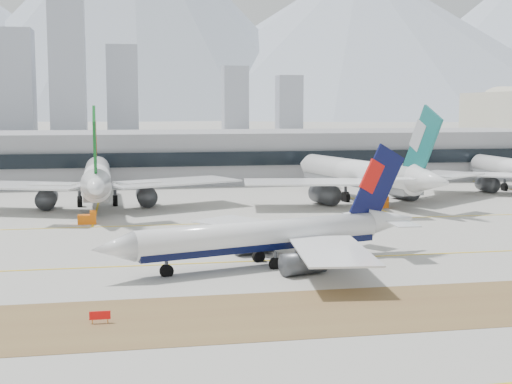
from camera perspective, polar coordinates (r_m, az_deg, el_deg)
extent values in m
plane|color=#A4A29A|center=(111.91, 2.60, -4.88)|extent=(3000.00, 3000.00, 0.00)
cube|color=brown|center=(81.97, 7.76, -9.32)|extent=(360.00, 18.00, 0.06)
cube|color=yellow|center=(107.14, 3.21, -5.40)|extent=(360.00, 0.45, 0.04)
cube|color=yellow|center=(140.79, -0.17, -2.43)|extent=(360.00, 0.45, 0.04)
cylinder|color=white|center=(101.97, 0.36, -3.46)|extent=(37.04, 14.23, 4.09)
cube|color=black|center=(102.17, 0.36, -4.08)|extent=(36.15, 13.44, 1.84)
cone|color=white|center=(94.37, -11.42, -4.44)|extent=(6.61, 5.50, 4.09)
cone|color=white|center=(113.90, 10.67, -2.23)|extent=(9.11, 6.22, 4.09)
cube|color=white|center=(114.17, -0.06, -2.66)|extent=(19.67, 21.55, 0.25)
cube|color=white|center=(117.18, 8.49, -1.78)|extent=(6.21, 6.77, 0.16)
cylinder|color=#3F4247|center=(110.33, -0.16, -4.18)|extent=(6.83, 4.66, 3.06)
cube|color=#3F4247|center=(110.10, -0.16, -3.55)|extent=(2.58, 1.01, 1.43)
cube|color=white|center=(94.77, 6.08, -4.67)|extent=(11.28, 20.99, 0.25)
cube|color=white|center=(108.77, 11.71, -2.52)|extent=(3.83, 5.84, 0.16)
cylinder|color=#3F4247|center=(97.31, 3.82, -5.70)|extent=(6.83, 4.66, 3.06)
cube|color=#3F4247|center=(97.05, 3.82, -4.99)|extent=(2.58, 1.01, 1.43)
cube|color=#090D3B|center=(111.61, 9.67, 0.56)|extent=(9.80, 3.14, 12.79)
cube|color=red|center=(110.86, 9.25, 1.24)|extent=(4.51, 1.69, 5.48)
cylinder|color=#3F4247|center=(97.16, -7.17, -6.00)|extent=(0.49, 0.49, 2.45)
cylinder|color=black|center=(97.27, -7.16, -6.30)|extent=(1.96, 1.19, 1.84)
cylinder|color=#3F4247|center=(100.77, 1.58, -5.48)|extent=(0.49, 0.49, 2.45)
cylinder|color=black|center=(100.88, 1.57, -5.77)|extent=(1.96, 1.19, 1.84)
cylinder|color=#3F4247|center=(105.38, 0.21, -4.93)|extent=(0.49, 0.49, 2.45)
cylinder|color=black|center=(105.48, 0.21, -5.20)|extent=(1.96, 1.19, 1.84)
cylinder|color=white|center=(167.91, -12.60, 1.22)|extent=(7.38, 46.39, 6.12)
cube|color=slate|center=(168.08, -12.59, 0.65)|extent=(6.44, 45.44, 2.75)
cone|color=white|center=(194.45, -12.55, 1.97)|extent=(6.31, 7.23, 6.12)
cone|color=white|center=(139.72, -12.70, 0.42)|extent=(6.40, 10.44, 6.12)
cube|color=white|center=(161.93, -6.76, 0.81)|extent=(32.29, 24.07, 0.37)
cube|color=white|center=(141.72, -9.48, 0.77)|extent=(9.57, 7.10, 0.24)
cylinder|color=#3F4247|center=(164.93, -8.75, -0.29)|extent=(4.80, 7.83, 4.59)
cube|color=#3F4247|center=(164.71, -8.76, 0.34)|extent=(0.55, 3.22, 2.14)
cube|color=white|center=(162.26, -18.45, 0.51)|extent=(32.21, 22.86, 0.37)
cube|color=white|center=(141.90, -15.90, 0.61)|extent=(9.48, 6.73, 0.24)
cylinder|color=#3F4247|center=(165.15, -16.40, -0.48)|extent=(4.80, 7.83, 4.59)
cube|color=#3F4247|center=(164.93, -16.42, 0.15)|extent=(0.55, 3.22, 2.14)
cube|color=#0B5119|center=(142.32, -12.76, 3.47)|extent=(0.90, 12.80, 16.40)
cube|color=#CE3D0C|center=(143.52, -12.78, 4.21)|extent=(0.83, 5.78, 7.02)
cylinder|color=#3F4247|center=(185.89, -12.53, 0.24)|extent=(0.73, 0.73, 3.67)
cylinder|color=black|center=(185.98, -12.52, 0.00)|extent=(1.15, 2.78, 2.75)
cylinder|color=#3F4247|center=(167.26, -13.93, -0.53)|extent=(0.73, 0.73, 3.67)
cylinder|color=black|center=(167.36, -13.92, -0.79)|extent=(1.15, 2.78, 2.75)
cylinder|color=#3F4247|center=(167.18, -11.20, -0.46)|extent=(0.73, 0.73, 3.67)
cylinder|color=black|center=(167.28, -11.20, -0.72)|extent=(1.15, 2.78, 2.75)
cylinder|color=white|center=(174.79, 8.11, 1.55)|extent=(16.67, 46.78, 6.16)
cube|color=slate|center=(174.95, 8.10, 1.00)|extent=(15.56, 45.66, 2.77)
cone|color=white|center=(198.01, 4.00, 2.22)|extent=(7.63, 8.34, 6.16)
cone|color=white|center=(151.40, 13.81, 0.90)|extent=(8.37, 11.49, 6.16)
cube|color=white|center=(178.73, 13.81, 1.24)|extent=(31.99, 28.15, 0.37)
cube|color=white|center=(157.84, 15.69, 1.25)|extent=(9.73, 8.35, 0.25)
cylinder|color=#3F4247|center=(178.26, 11.76, 0.18)|extent=(6.28, 8.62, 4.62)
cube|color=#3F4247|center=(178.06, 11.77, 0.77)|extent=(1.19, 3.26, 2.16)
cube|color=white|center=(160.68, 4.35, 0.81)|extent=(31.31, 17.91, 0.37)
cube|color=white|center=(148.20, 10.90, 1.03)|extent=(8.98, 5.23, 0.25)
cylinder|color=#3F4247|center=(166.41, 5.52, -0.17)|extent=(6.28, 8.62, 4.62)
cube|color=#3F4247|center=(166.19, 5.53, 0.46)|extent=(1.19, 3.26, 2.16)
cube|color=#16605F|center=(153.41, 13.15, 3.74)|extent=(3.49, 12.67, 16.53)
cube|color=#A5A8AE|center=(154.37, 12.88, 4.43)|extent=(1.99, 5.81, 7.08)
cylinder|color=#3F4247|center=(190.47, 5.27, 0.53)|extent=(0.74, 0.74, 3.70)
cylinder|color=black|center=(190.56, 5.27, 0.30)|extent=(1.69, 2.95, 2.77)
cylinder|color=#3F4247|center=(172.13, 7.18, -0.17)|extent=(0.74, 0.74, 3.70)
cylinder|color=black|center=(172.23, 7.17, -0.42)|extent=(1.69, 2.95, 2.77)
cylinder|color=#3F4247|center=(176.37, 9.41, -0.04)|extent=(0.74, 0.74, 3.70)
cylinder|color=black|center=(176.46, 9.41, -0.29)|extent=(1.69, 2.95, 2.77)
cone|color=white|center=(227.28, 17.10, 2.30)|extent=(5.40, 6.22, 5.32)
cube|color=white|center=(195.00, 17.17, 1.35)|extent=(28.09, 20.68, 0.32)
cylinder|color=#3F4247|center=(199.83, 18.02, 0.60)|extent=(4.08, 6.76, 3.99)
cube|color=#3F4247|center=(199.67, 18.04, 1.06)|extent=(0.44, 2.80, 1.86)
cylinder|color=#3F4247|center=(220.65, 17.98, 1.03)|extent=(0.64, 0.64, 3.19)
cylinder|color=black|center=(220.71, 17.98, 0.85)|extent=(0.96, 2.41, 2.40)
cylinder|color=#3F4247|center=(204.65, 19.26, 0.54)|extent=(0.64, 0.64, 3.19)
cylinder|color=black|center=(204.72, 19.25, 0.36)|extent=(0.96, 2.41, 2.40)
cube|color=gray|center=(223.60, -4.10, 2.94)|extent=(280.00, 42.00, 15.00)
cube|color=black|center=(202.27, -3.41, 2.65)|extent=(280.00, 1.20, 4.00)
cube|color=beige|center=(276.96, 18.71, 4.71)|extent=(2.00, 57.00, 27.90)
cube|color=red|center=(77.86, -12.38, -9.61)|extent=(2.20, 0.15, 0.90)
cylinder|color=orange|center=(78.08, -12.96, -10.08)|extent=(0.10, 0.10, 0.50)
cylinder|color=orange|center=(78.02, -11.77, -10.06)|extent=(0.10, 0.10, 0.50)
cube|color=orange|center=(163.33, 9.90, -0.93)|extent=(3.50, 2.00, 1.80)
cube|color=orange|center=(163.59, 10.30, -0.50)|extent=(1.20, 1.80, 1.00)
cylinder|color=black|center=(162.25, 9.59, -1.17)|extent=(0.70, 0.30, 0.70)
cylinder|color=black|center=(163.73, 9.40, -1.10)|extent=(0.70, 0.30, 0.70)
cylinder|color=black|center=(163.08, 10.38, -1.15)|extent=(0.70, 0.30, 0.70)
cylinder|color=black|center=(164.56, 10.19, -1.07)|extent=(0.70, 0.30, 0.70)
cube|color=orange|center=(142.57, -13.37, -2.14)|extent=(3.50, 2.00, 1.80)
cube|color=orange|center=(142.34, -12.90, -1.66)|extent=(1.20, 1.80, 1.00)
cylinder|color=black|center=(141.94, -13.86, -2.42)|extent=(0.70, 0.30, 0.70)
cylinder|color=black|center=(143.51, -13.83, -2.32)|extent=(0.70, 0.30, 0.70)
cylinder|color=black|center=(141.81, -12.89, -2.40)|extent=(0.70, 0.30, 0.70)
cylinder|color=black|center=(143.39, -12.87, -2.30)|extent=(0.70, 0.30, 0.70)
cube|color=#959BAA|center=(567.60, -18.84, 8.25)|extent=(30.00, 27.00, 80.00)
cube|color=#959BAA|center=(559.04, -14.85, 9.95)|extent=(26.00, 23.40, 110.00)
cube|color=#959BAA|center=(571.80, -10.64, 7.98)|extent=(24.00, 21.60, 70.00)
cube|color=#959BAA|center=(583.67, -1.68, 7.33)|extent=(20.00, 18.00, 55.00)
cube|color=#959BAA|center=(592.26, 2.66, 6.98)|extent=(20.00, 18.00, 48.00)
cone|color=#9EA8B7|center=(1518.65, -9.80, 13.91)|extent=(900.00, 900.00, 470.00)
cone|color=#9EA8B7|center=(1585.31, 8.25, 11.68)|extent=(1120.00, 1120.00, 350.00)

